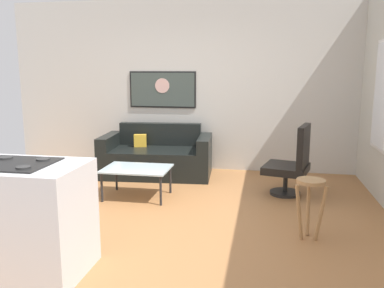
% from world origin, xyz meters
% --- Properties ---
extents(ground, '(6.40, 6.40, 0.04)m').
position_xyz_m(ground, '(0.00, 0.00, -0.02)').
color(ground, '#A16B3E').
extents(back_wall, '(6.40, 0.05, 2.80)m').
position_xyz_m(back_wall, '(0.00, 2.42, 1.40)').
color(back_wall, beige).
rests_on(back_wall, ground).
extents(couch, '(1.77, 1.00, 0.80)m').
position_xyz_m(couch, '(-0.53, 1.84, 0.28)').
color(couch, black).
rests_on(couch, ground).
extents(coffee_table, '(0.86, 0.62, 0.40)m').
position_xyz_m(coffee_table, '(-0.49, 0.68, 0.37)').
color(coffee_table, silver).
rests_on(coffee_table, ground).
extents(armchair, '(0.68, 0.70, 0.96)m').
position_xyz_m(armchair, '(1.52, 1.14, 0.45)').
color(armchair, black).
rests_on(armchair, ground).
extents(bar_stool, '(0.33, 0.32, 0.61)m').
position_xyz_m(bar_stool, '(1.60, -0.28, 0.46)').
color(bar_stool, '#A4794B').
rests_on(bar_stool, ground).
extents(wall_painting, '(1.14, 0.03, 0.61)m').
position_xyz_m(wall_painting, '(-0.57, 2.38, 1.33)').
color(wall_painting, black).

